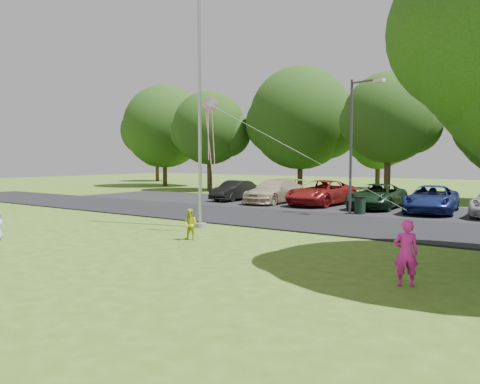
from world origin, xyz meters
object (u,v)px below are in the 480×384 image
Objects in this scene: flagpole at (200,124)px; child_yellow at (191,225)px; street_lamp at (356,134)px; woman at (406,253)px; trash_can at (360,206)px; kite at (213,117)px.

flagpole is 9.30× the size of child_yellow.
street_lamp is 13.28m from woman.
woman reaches higher than trash_can.
flagpole reaches higher than trash_can.
flagpole is 4.76m from child_yellow.
trash_can is at bearing 89.11° from street_lamp.
woman is (9.37, -4.28, -3.44)m from flagpole.
trash_can is 0.63× the size of woman.
street_lamp is 8.60m from kite.
trash_can is at bearing -92.08° from woman.
street_lamp is at bearing 55.51° from kite.
woman is at bearing -24.53° from flagpole.
street_lamp is at bearing -106.94° from trash_can.
street_lamp is 0.79× the size of kite.
trash_can is 10.48m from child_yellow.
child_yellow reaches higher than trash_can.
woman is 7.85m from child_yellow.
child_yellow is (-2.10, -10.26, 0.07)m from trash_can.
child_yellow is at bearing -101.45° from kite.
kite reaches higher than woman.
trash_can is 9.80m from kite.
flagpole is 6.84× the size of woman.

